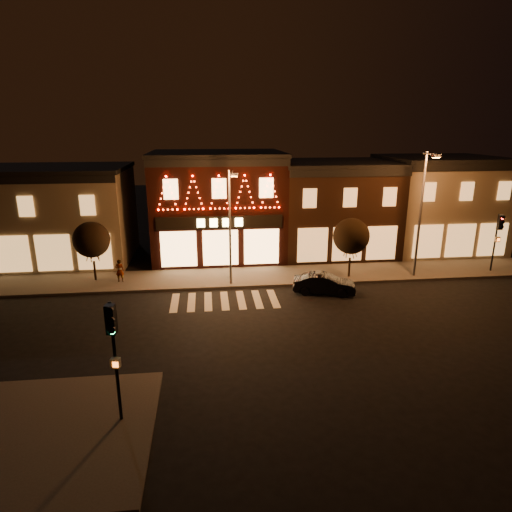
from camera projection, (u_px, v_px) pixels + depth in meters
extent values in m
plane|color=black|center=(228.00, 330.00, 22.77)|extent=(120.00, 120.00, 0.00)
cube|color=#47423D|center=(251.00, 277.00, 30.59)|extent=(44.00, 4.00, 0.15)
cube|color=#47423D|center=(49.00, 435.00, 14.90)|extent=(7.00, 7.00, 0.15)
cube|color=#80725B|center=(49.00, 216.00, 33.69)|extent=(12.00, 8.00, 7.00)
cube|color=black|center=(43.00, 168.00, 32.65)|extent=(12.20, 8.20, 0.30)
cube|color=black|center=(22.00, 180.00, 28.91)|extent=(12.00, 0.25, 0.50)
cube|color=black|center=(218.00, 207.00, 34.96)|extent=(10.00, 8.00, 8.00)
cube|color=black|center=(217.00, 154.00, 33.78)|extent=(10.20, 8.20, 0.30)
cube|color=black|center=(218.00, 163.00, 30.04)|extent=(10.00, 0.25, 0.50)
cube|color=black|center=(220.00, 222.00, 31.17)|extent=(9.00, 0.15, 0.90)
cube|color=#FFD87F|center=(220.00, 223.00, 31.08)|extent=(3.40, 0.08, 0.60)
cube|color=#321C11|center=(333.00, 209.00, 36.11)|extent=(9.00, 8.00, 7.20)
cube|color=black|center=(336.00, 163.00, 35.04)|extent=(9.20, 8.20, 0.30)
cube|color=black|center=(352.00, 173.00, 31.30)|extent=(9.00, 0.25, 0.50)
cube|color=#80725B|center=(437.00, 205.00, 37.05)|extent=(9.00, 8.00, 7.50)
cube|color=black|center=(442.00, 158.00, 35.93)|extent=(9.20, 8.20, 0.30)
cube|color=black|center=(470.00, 168.00, 32.19)|extent=(9.00, 0.25, 0.50)
cylinder|color=black|center=(116.00, 363.00, 15.00)|extent=(0.12, 0.12, 4.50)
cube|color=black|center=(111.00, 319.00, 14.31)|extent=(0.36, 0.35, 1.03)
cylinder|color=#19FF72|center=(112.00, 331.00, 14.26)|extent=(0.22, 0.10, 0.22)
cube|color=beige|center=(115.00, 363.00, 14.79)|extent=(0.35, 0.27, 0.33)
cylinder|color=black|center=(495.00, 243.00, 31.09)|extent=(0.12, 0.12, 4.15)
cube|color=black|center=(500.00, 222.00, 30.44)|extent=(0.34, 0.32, 1.04)
cylinder|color=#FF140C|center=(503.00, 218.00, 30.20)|extent=(0.22, 0.07, 0.22)
cube|color=beige|center=(497.00, 239.00, 30.81)|extent=(0.33, 0.24, 0.34)
cylinder|color=#59595E|center=(230.00, 229.00, 28.01)|extent=(0.15, 0.15, 7.46)
cylinder|color=#59595E|center=(231.00, 172.00, 26.28)|extent=(0.31, 1.49, 0.09)
cube|color=#59595E|center=(234.00, 174.00, 25.60)|extent=(0.50, 0.33, 0.17)
cube|color=orange|center=(234.00, 176.00, 25.63)|extent=(0.38, 0.24, 0.05)
cylinder|color=#59595E|center=(420.00, 216.00, 29.43)|extent=(0.17, 0.17, 8.47)
cylinder|color=#59595E|center=(432.00, 154.00, 27.44)|extent=(0.35, 1.69, 0.11)
cube|color=#59595E|center=(436.00, 156.00, 26.64)|extent=(0.57, 0.37, 0.19)
cube|color=orange|center=(436.00, 158.00, 26.67)|extent=(0.43, 0.27, 0.05)
cylinder|color=black|center=(95.00, 271.00, 29.59)|extent=(0.15, 0.15, 1.31)
sphere|color=black|center=(91.00, 240.00, 28.97)|extent=(2.40, 2.40, 2.40)
cylinder|color=black|center=(349.00, 267.00, 30.24)|extent=(0.15, 0.15, 1.35)
sphere|color=black|center=(351.00, 236.00, 29.61)|extent=(2.46, 2.46, 2.46)
imported|color=black|center=(324.00, 284.00, 27.59)|extent=(4.09, 2.27, 1.28)
imported|color=gray|center=(120.00, 270.00, 29.20)|extent=(0.59, 0.41, 1.56)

